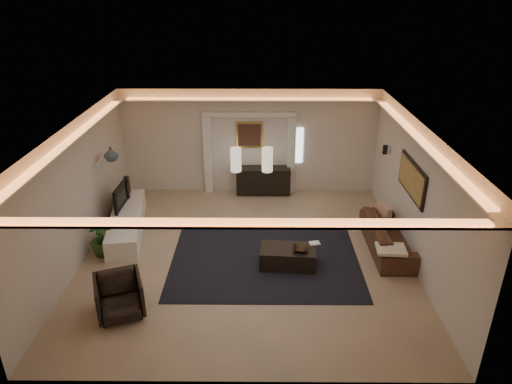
{
  "coord_description": "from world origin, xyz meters",
  "views": [
    {
      "loc": [
        0.27,
        -8.55,
        5.43
      ],
      "look_at": [
        0.2,
        0.6,
        1.25
      ],
      "focal_mm": 32.18,
      "sensor_mm": 36.0,
      "label": 1
    }
  ],
  "objects_px": {
    "console": "(263,180)",
    "sofa": "(389,236)",
    "coffee_table": "(288,257)",
    "armchair": "(119,296)"
  },
  "relations": [
    {
      "from": "sofa",
      "to": "coffee_table",
      "type": "relative_size",
      "value": 1.93
    },
    {
      "from": "coffee_table",
      "to": "sofa",
      "type": "bearing_deg",
      "value": 20.87
    },
    {
      "from": "coffee_table",
      "to": "armchair",
      "type": "height_order",
      "value": "armchair"
    },
    {
      "from": "console",
      "to": "coffee_table",
      "type": "distance_m",
      "value": 3.68
    },
    {
      "from": "coffee_table",
      "to": "armchair",
      "type": "xyz_separation_m",
      "value": [
        -3.08,
        -1.56,
        0.17
      ]
    },
    {
      "from": "console",
      "to": "coffee_table",
      "type": "relative_size",
      "value": 1.3
    },
    {
      "from": "console",
      "to": "sofa",
      "type": "distance_m",
      "value": 4.05
    },
    {
      "from": "console",
      "to": "sofa",
      "type": "bearing_deg",
      "value": -47.29
    },
    {
      "from": "coffee_table",
      "to": "armchair",
      "type": "bearing_deg",
      "value": -149.16
    },
    {
      "from": "console",
      "to": "coffee_table",
      "type": "bearing_deg",
      "value": -82.84
    }
  ]
}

